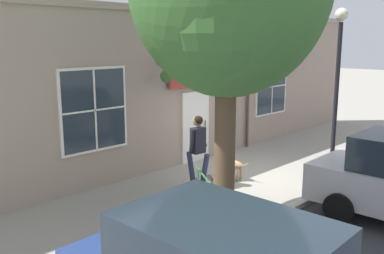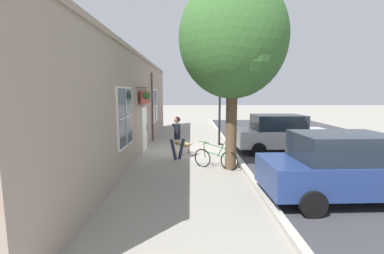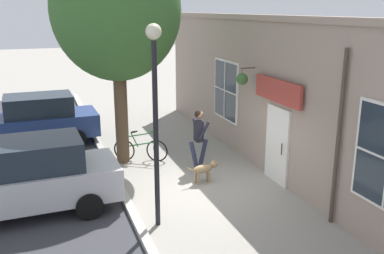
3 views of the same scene
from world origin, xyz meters
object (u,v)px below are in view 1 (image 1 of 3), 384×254
leaning_bicycle (206,201)px  street_lamp (338,68)px  pedestrian_walking (198,144)px  dog_on_leash (232,164)px

leaning_bicycle → street_lamp: street_lamp is taller
leaning_bicycle → street_lamp: (0.60, 4.19, 2.51)m
street_lamp → leaning_bicycle: bearing=-98.2°
pedestrian_walking → dog_on_leash: pedestrian_walking is taller
dog_on_leash → street_lamp: size_ratio=0.22×
leaning_bicycle → dog_on_leash: bearing=118.0°
street_lamp → dog_on_leash: bearing=-134.7°
pedestrian_walking → street_lamp: bearing=54.7°
pedestrian_walking → leaning_bicycle: size_ratio=1.16×
dog_on_leash → pedestrian_walking: bearing=-101.9°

